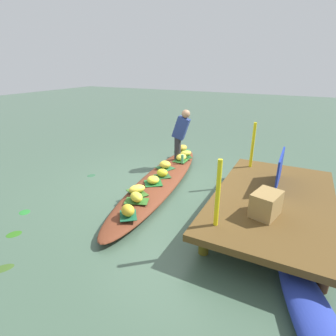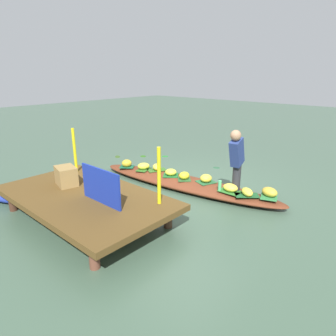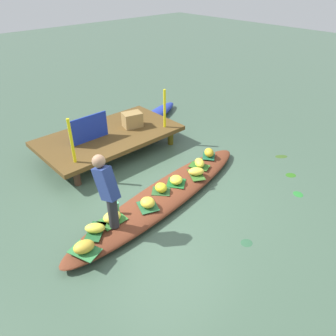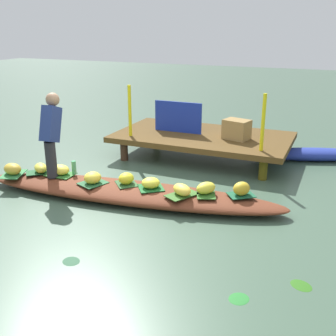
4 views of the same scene
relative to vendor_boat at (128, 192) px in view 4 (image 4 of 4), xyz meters
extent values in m
plane|color=#3E5845|center=(0.00, 0.00, -0.11)|extent=(40.00, 40.00, 0.00)
cube|color=#543C1B|center=(0.35, 2.29, 0.29)|extent=(3.20, 1.80, 0.10)
cylinder|color=#422C1F|center=(-0.93, 1.57, 0.07)|extent=(0.14, 0.14, 0.35)
cylinder|color=#544C12|center=(1.63, 1.57, 0.07)|extent=(0.14, 0.14, 0.35)
cylinder|color=brown|center=(-0.93, 3.01, 0.07)|extent=(0.14, 0.14, 0.35)
cylinder|color=#43281B|center=(1.63, 3.01, 0.07)|extent=(0.14, 0.14, 0.35)
ellipsoid|color=brown|center=(0.00, 0.00, 0.00)|extent=(4.58, 1.36, 0.21)
ellipsoid|color=#223495|center=(2.29, 2.96, 0.01)|extent=(2.32, 1.23, 0.22)
cube|color=#175435|center=(1.58, 0.29, 0.11)|extent=(0.43, 0.41, 0.01)
ellipsoid|color=gold|center=(1.58, 0.29, 0.20)|extent=(0.30, 0.31, 0.18)
cube|color=#295428|center=(-0.04, 0.04, 0.11)|extent=(0.43, 0.43, 0.01)
ellipsoid|color=yellow|center=(-0.04, 0.04, 0.19)|extent=(0.23, 0.25, 0.16)
cube|color=#255C32|center=(-0.50, -0.13, 0.11)|extent=(0.42, 0.45, 0.01)
ellipsoid|color=yellow|center=(-0.50, -0.13, 0.19)|extent=(0.25, 0.27, 0.17)
cube|color=#2F793F|center=(-1.83, -0.30, 0.11)|extent=(0.43, 0.51, 0.01)
ellipsoid|color=gold|center=(-1.83, -0.30, 0.20)|extent=(0.36, 0.30, 0.17)
cube|color=#2C5F20|center=(1.12, 0.15, 0.11)|extent=(0.37, 0.46, 0.01)
ellipsoid|color=yellow|center=(1.12, 0.15, 0.19)|extent=(0.32, 0.35, 0.16)
cube|color=#30702B|center=(-1.16, -0.02, 0.11)|extent=(0.43, 0.31, 0.01)
ellipsoid|color=yellow|center=(-1.16, -0.02, 0.19)|extent=(0.32, 0.26, 0.15)
cube|color=#1C5E26|center=(0.35, 0.04, 0.11)|extent=(0.47, 0.47, 0.01)
ellipsoid|color=yellow|center=(0.35, 0.04, 0.18)|extent=(0.35, 0.35, 0.15)
cube|color=#1D5429|center=(-1.50, -0.05, 0.11)|extent=(0.49, 0.47, 0.01)
ellipsoid|color=yellow|center=(-1.50, -0.05, 0.18)|extent=(0.36, 0.35, 0.14)
cube|color=#336022|center=(0.84, -0.02, 0.11)|extent=(0.43, 0.51, 0.01)
ellipsoid|color=yellow|center=(0.84, -0.02, 0.18)|extent=(0.37, 0.34, 0.15)
cylinder|color=#28282D|center=(-1.21, -0.15, 0.38)|extent=(0.16, 0.16, 0.55)
cube|color=navy|center=(-1.21, -0.07, 0.90)|extent=(0.23, 0.45, 0.58)
sphere|color=#9E7556|center=(-1.23, 0.04, 1.25)|extent=(0.20, 0.20, 0.20)
cylinder|color=#50AF70|center=(-0.98, 0.09, 0.21)|extent=(0.07, 0.07, 0.21)
cube|color=navy|center=(-0.15, 2.29, 0.63)|extent=(0.93, 0.03, 0.58)
cylinder|color=yellow|center=(-0.85, 1.69, 0.80)|extent=(0.06, 0.06, 0.93)
cylinder|color=yellow|center=(1.55, 1.69, 0.80)|extent=(0.06, 0.06, 0.93)
cube|color=olive|center=(1.00, 2.23, 0.52)|extent=(0.51, 0.42, 0.35)
ellipsoid|color=#25752C|center=(2.04, -1.62, -0.10)|extent=(0.25, 0.26, 0.01)
ellipsoid|color=#2A5538|center=(0.23, -1.71, -0.10)|extent=(0.25, 0.23, 0.01)
ellipsoid|color=#2B6418|center=(2.54, -1.18, -0.10)|extent=(0.28, 0.27, 0.01)
camera|label=1|loc=(4.52, 2.48, 2.34)|focal=28.32mm
camera|label=2|loc=(-3.84, 4.84, 2.33)|focal=31.70mm
camera|label=3|loc=(-3.17, -3.54, 3.65)|focal=34.19mm
camera|label=4|loc=(2.69, -4.79, 2.28)|focal=43.92mm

